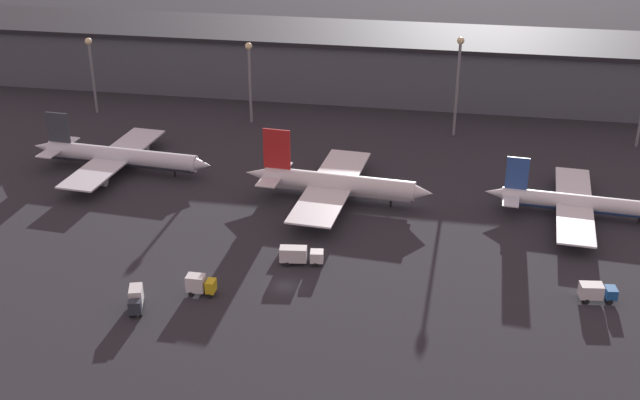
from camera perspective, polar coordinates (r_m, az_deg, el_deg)
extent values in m
plane|color=#26262B|center=(138.67, -2.50, -6.13)|extent=(600.00, 600.00, 0.00)
cube|color=#4C515B|center=(235.10, 3.33, 9.62)|extent=(244.67, 28.94, 16.19)
cube|color=black|center=(232.85, 3.38, 11.67)|extent=(244.67, 30.94, 1.20)
cylinder|color=silver|center=(186.52, -13.93, 3.05)|extent=(36.34, 6.53, 3.80)
cylinder|color=#333842|center=(186.77, -13.91, 2.86)|extent=(34.49, 5.82, 3.23)
cone|color=silver|center=(178.53, -8.46, 2.51)|extent=(4.82, 3.95, 3.61)
cone|color=silver|center=(196.07, -18.97, 3.60)|extent=(5.93, 3.65, 3.23)
cube|color=#333842|center=(192.07, -18.13, 4.92)|extent=(5.34, 0.80, 7.08)
cube|color=silver|center=(194.12, -18.11, 3.59)|extent=(4.78, 13.34, 0.24)
cube|color=silver|center=(187.53, -14.40, 2.96)|extent=(11.09, 36.90, 0.36)
cylinder|color=gray|center=(195.79, -12.71, 3.71)|extent=(4.33, 2.40, 2.09)
cylinder|color=gray|center=(179.45, -15.55, 1.32)|extent=(4.33, 2.40, 2.09)
cylinder|color=black|center=(182.14, -10.31, 1.91)|extent=(0.50, 0.50, 1.71)
cylinder|color=black|center=(189.61, -14.12, 2.50)|extent=(0.50, 0.50, 1.71)
cylinder|color=black|center=(187.18, -14.54, 2.14)|extent=(0.50, 0.50, 1.71)
cylinder|color=silver|center=(166.55, 1.34, 1.17)|extent=(32.00, 6.55, 4.16)
cylinder|color=silver|center=(166.86, 1.34, 0.95)|extent=(30.36, 5.81, 3.53)
cone|color=silver|center=(163.88, 7.18, 0.54)|extent=(5.27, 4.32, 3.95)
cone|color=silver|center=(170.85, -4.33, 1.87)|extent=(6.49, 4.00, 3.53)
cube|color=red|center=(167.30, -3.10, 3.65)|extent=(5.83, 0.84, 8.65)
cube|color=silver|center=(169.74, -3.26, 1.86)|extent=(5.18, 13.91, 0.24)
cube|color=silver|center=(167.10, 0.81, 1.07)|extent=(11.99, 38.45, 0.36)
cylinder|color=gray|center=(176.90, 1.93, 2.01)|extent=(4.73, 2.63, 2.29)
cylinder|color=gray|center=(158.22, 0.22, -0.98)|extent=(4.73, 2.63, 2.29)
cylinder|color=black|center=(165.91, 5.07, -0.18)|extent=(0.50, 0.50, 1.87)
cylinder|color=black|center=(169.62, 0.94, 0.53)|extent=(0.50, 0.50, 1.87)
cylinder|color=black|center=(166.70, 0.67, 0.06)|extent=(0.50, 0.50, 1.87)
cylinder|color=white|center=(168.73, 18.18, -0.19)|extent=(31.91, 5.61, 3.21)
cylinder|color=#2D519E|center=(168.96, 18.16, -0.36)|extent=(30.29, 5.01, 2.73)
cone|color=white|center=(168.01, 12.44, 0.52)|extent=(5.01, 3.08, 2.73)
cube|color=#2D519E|center=(166.07, 13.85, 1.87)|extent=(4.51, 0.74, 6.81)
cube|color=white|center=(167.89, 13.48, 0.48)|extent=(4.18, 13.17, 0.24)
cube|color=white|center=(168.76, 17.63, -0.25)|extent=(9.77, 36.45, 0.36)
cylinder|color=gray|center=(178.47, 17.81, 0.76)|extent=(3.65, 2.03, 1.76)
cylinder|color=gray|center=(160.27, 18.00, -2.18)|extent=(3.65, 2.03, 1.76)
cylinder|color=black|center=(171.02, 21.77, -1.30)|extent=(0.50, 0.50, 1.44)
cylinder|color=black|center=(170.73, 17.54, -0.65)|extent=(0.50, 0.50, 1.44)
cylinder|color=black|center=(168.42, 17.56, -1.03)|extent=(0.50, 0.50, 1.44)
cube|color=gold|center=(136.40, -7.77, -6.08)|extent=(1.47, 2.26, 2.10)
cube|color=silver|center=(136.97, -8.83, -5.84)|extent=(3.03, 2.27, 2.80)
cylinder|color=black|center=(137.81, -7.69, -6.36)|extent=(0.90, 0.57, 0.90)
cylinder|color=black|center=(136.46, -7.90, -6.73)|extent=(0.90, 0.57, 0.90)
cylinder|color=black|center=(138.70, -8.92, -6.23)|extent=(0.90, 0.57, 0.90)
cylinder|color=black|center=(137.36, -9.14, -6.59)|extent=(0.90, 0.57, 0.90)
cube|color=white|center=(143.98, -0.23, -4.02)|extent=(2.61, 2.53, 1.96)
cube|color=silver|center=(144.09, -1.91, -3.86)|extent=(5.10, 2.84, 2.62)
cylinder|color=black|center=(145.34, -0.30, -4.28)|extent=(0.96, 0.67, 0.90)
cylinder|color=black|center=(143.89, -0.34, -4.61)|extent=(0.96, 0.67, 0.90)
cylinder|color=black|center=(145.68, -2.28, -4.22)|extent=(0.96, 0.67, 0.90)
cylinder|color=black|center=(144.23, -2.34, -4.56)|extent=(0.96, 0.67, 0.90)
cube|color=#282D38|center=(133.07, -13.03, -7.43)|extent=(2.42, 2.14, 2.22)
cube|color=silver|center=(135.31, -12.94, -6.63)|extent=(2.93, 3.78, 2.96)
cylinder|color=black|center=(133.86, -12.64, -7.87)|extent=(0.75, 1.01, 0.90)
cylinder|color=black|center=(134.04, -13.29, -7.90)|extent=(0.75, 1.01, 0.90)
cylinder|color=black|center=(136.73, -12.53, -7.08)|extent=(0.75, 1.01, 0.90)
cylinder|color=black|center=(136.91, -13.17, -7.10)|extent=(0.75, 1.01, 0.90)
cube|color=#195199|center=(142.15, 19.97, -6.21)|extent=(2.11, 2.64, 1.80)
cube|color=silver|center=(141.06, 18.72, -6.12)|extent=(4.02, 2.89, 2.39)
cylinder|color=black|center=(143.42, 19.73, -6.42)|extent=(0.97, 0.72, 0.90)
cylinder|color=black|center=(141.95, 19.92, -6.81)|extent=(0.97, 0.72, 0.90)
cylinder|color=black|center=(142.33, 18.24, -6.44)|extent=(0.97, 0.72, 0.90)
cylinder|color=black|center=(140.85, 18.42, -6.83)|extent=(0.97, 0.72, 0.90)
cylinder|color=slate|center=(224.71, -15.83, 8.30)|extent=(0.70, 0.70, 19.08)
sphere|color=beige|center=(222.06, -16.15, 10.79)|extent=(1.80, 1.80, 1.80)
cylinder|color=slate|center=(209.69, -4.99, 8.07)|extent=(0.70, 0.70, 19.80)
sphere|color=beige|center=(206.77, -5.10, 10.85)|extent=(1.80, 1.80, 1.80)
cylinder|color=slate|center=(202.26, 9.71, 7.70)|extent=(0.70, 0.70, 23.63)
sphere|color=beige|center=(198.85, 9.98, 11.10)|extent=(1.80, 1.80, 1.80)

